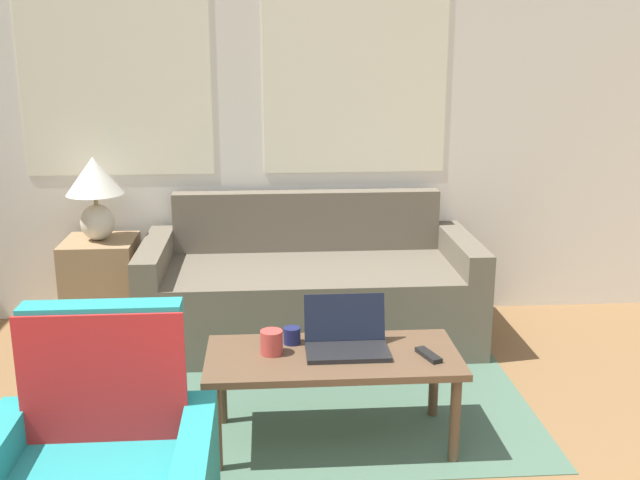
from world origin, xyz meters
name	(u,v)px	position (x,y,z in m)	size (l,w,h in m)	color
wall_back	(252,105)	(0.00, 3.93, 1.31)	(6.61, 0.06, 2.60)	white
rug	(322,382)	(0.34, 2.86, 0.00)	(1.92, 1.81, 0.01)	#476651
couch	(310,292)	(0.32, 3.49, 0.27)	(1.88, 0.82, 0.81)	#665B4C
side_table	(103,287)	(-0.89, 3.62, 0.29)	(0.41, 0.41, 0.57)	#937551
table_lamp	(95,188)	(-0.89, 3.62, 0.88)	(0.32, 0.32, 0.48)	beige
coffee_table	(333,364)	(0.34, 2.29, 0.36)	(1.07, 0.49, 0.41)	brown
laptop	(346,339)	(0.40, 2.33, 0.46)	(0.35, 0.26, 0.22)	black
cup_navy	(272,342)	(0.09, 2.31, 0.46)	(0.09, 0.09, 0.10)	#B23D38
cup_yellow	(292,336)	(0.18, 2.41, 0.44)	(0.07, 0.07, 0.07)	#191E4C
tv_remote	(428,355)	(0.74, 2.23, 0.42)	(0.09, 0.16, 0.02)	black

